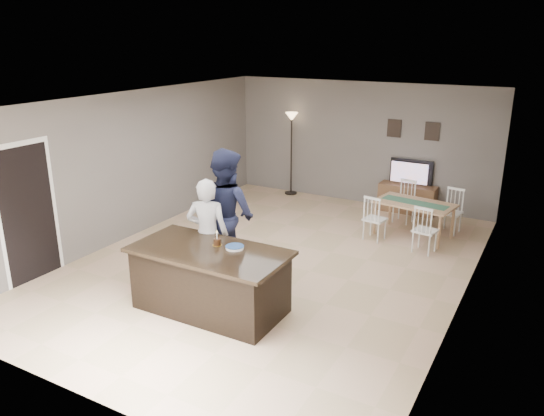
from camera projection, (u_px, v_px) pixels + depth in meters
The scene contains 14 objects.
floor at pixel (274, 263), 8.90m from camera, with size 8.00×8.00×0.00m, color tan.
room_shell at pixel (274, 166), 8.38m from camera, with size 8.00×8.00×8.00m.
kitchen_island at pixel (210, 280), 7.26m from camera, with size 2.15×1.10×0.90m.
tv_console at pixel (407, 199), 11.38m from camera, with size 1.20×0.40×0.60m, color brown.
television at pixel (410, 172), 11.27m from camera, with size 0.91×0.12×0.53m, color black.
tv_screen_glow at pixel (409, 173), 11.20m from camera, with size 0.78×0.78×0.00m, color orange.
picture_frames at pixel (413, 130), 11.13m from camera, with size 1.10×0.02×0.38m.
doorway at pixel (27, 202), 7.98m from camera, with size 0.00×2.10×2.65m.
woman at pixel (208, 235), 7.79m from camera, with size 0.62×0.41×1.71m, color #B4B4B9.
man at pixel (226, 214), 8.13m from camera, with size 1.00×0.78×2.06m, color #171A33.
birthday_cake at pixel (217, 242), 7.26m from camera, with size 0.13×0.13×0.21m.
plate_stack at pixel (235, 247), 7.15m from camera, with size 0.25×0.25×0.04m.
dining_table at pixel (414, 208), 9.94m from camera, with size 1.58×1.78×0.86m.
floor_lamp at pixel (292, 131), 12.32m from camera, with size 0.29×0.29×1.95m.
Camera 1 is at (3.94, -7.15, 3.65)m, focal length 35.00 mm.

